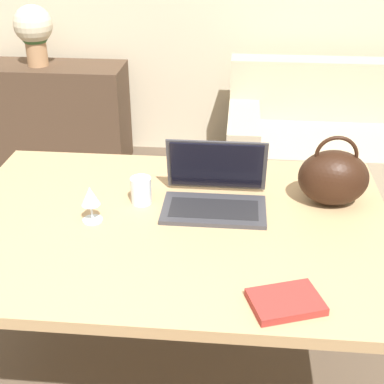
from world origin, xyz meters
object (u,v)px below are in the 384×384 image
Objects in this scene: laptop at (215,189)px; flower_vase at (34,30)px; couch at (348,151)px; drinking_glass at (141,191)px; wine_glass at (90,198)px; handbag at (333,177)px.

flower_vase reaches higher than laptop.
drinking_glass is at bearing -123.65° from couch.
wine_glass is at bearing -124.87° from couch.
drinking_glass is 0.76× the size of wine_glass.
couch is at bearing -6.66° from flower_vase.
laptop is (-0.81, -1.60, 0.54)m from couch.
flower_vase is (-1.06, 1.88, 0.17)m from drinking_glass.
flower_vase reaches higher than couch.
flower_vase is at bearing 119.45° from drinking_glass.
flower_vase is (-0.91, 2.02, 0.13)m from wine_glass.
laptop is 0.92× the size of flower_vase.
laptop is at bearing -54.33° from flower_vase.
couch is 5.98× the size of handbag.
couch is 4.28× the size of laptop.
couch is 3.92× the size of flower_vase.
handbag is at bearing 5.77° from laptop.
laptop reaches higher than drinking_glass.
flower_vase is at bearing 114.26° from wine_glass.
wine_glass reaches higher than couch.
handbag is (0.43, 0.04, 0.04)m from laptop.
handbag is at bearing 13.74° from wine_glass.
handbag is (0.85, 0.21, 0.02)m from wine_glass.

